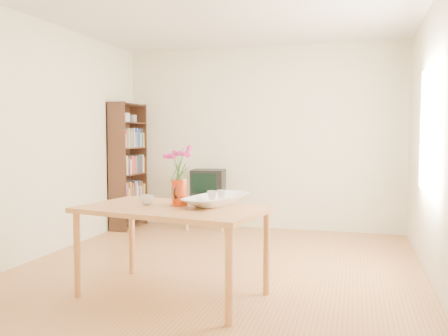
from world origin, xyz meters
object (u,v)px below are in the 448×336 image
(mug, at_px, (147,200))
(bowl, at_px, (216,177))
(table, at_px, (172,216))
(television, at_px, (209,183))
(pitcher, at_px, (179,193))

(mug, distance_m, bowl, 0.62)
(table, bearing_deg, television, 111.67)
(bowl, xyz_separation_m, television, (-0.89, 2.59, -0.33))
(mug, height_order, television, television)
(television, bearing_deg, bowl, -77.85)
(pitcher, relative_size, television, 0.45)
(table, xyz_separation_m, pitcher, (0.02, 0.10, 0.18))
(table, distance_m, bowl, 0.50)
(television, bearing_deg, table, -85.29)
(pitcher, bearing_deg, bowl, 17.48)
(table, xyz_separation_m, bowl, (0.32, 0.22, 0.31))
(pitcher, distance_m, television, 2.78)
(pitcher, height_order, mug, pitcher)
(mug, xyz_separation_m, bowl, (0.56, 0.17, 0.20))
(pitcher, xyz_separation_m, mug, (-0.27, -0.05, -0.06))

